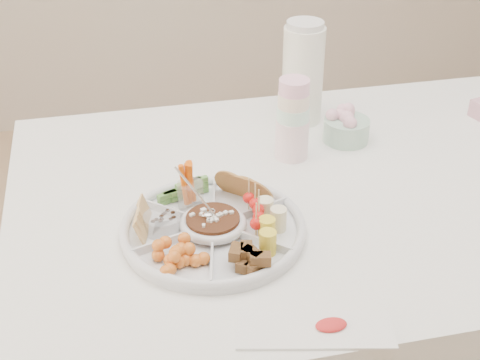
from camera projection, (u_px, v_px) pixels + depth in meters
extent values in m
cube|color=white|center=(327.00, 305.00, 1.77)|extent=(1.52, 1.02, 0.76)
cylinder|color=silver|center=(213.00, 226.00, 1.38)|extent=(0.48, 0.48, 0.04)
cylinder|color=black|center=(213.00, 223.00, 1.38)|extent=(0.14, 0.14, 0.04)
cylinder|color=beige|center=(293.00, 115.00, 1.62)|extent=(0.11, 0.11, 0.23)
cylinder|color=white|center=(303.00, 72.00, 1.78)|extent=(0.14, 0.14, 0.29)
cylinder|color=#B3CCC0|center=(347.00, 125.00, 1.73)|extent=(0.13, 0.13, 0.09)
cube|color=white|center=(314.00, 330.00, 1.16)|extent=(0.29, 0.15, 0.01)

